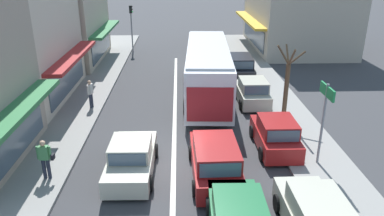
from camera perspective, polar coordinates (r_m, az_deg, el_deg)
ground_plane at (r=16.22m, az=-2.80°, el=-8.32°), size 140.00×140.00×0.00m
lane_centre_line at (r=19.77m, az=-2.67°, el=-2.47°), size 0.20×28.00×0.01m
sidewalk_left at (r=22.73m, az=-20.04°, el=-0.34°), size 5.20×44.00×0.14m
kerb_right at (r=22.38m, az=13.45°, el=0.06°), size 2.80×44.00×0.12m
shopfront_far_end at (r=33.25m, az=-20.97°, el=13.92°), size 8.94×9.12×8.70m
building_right_far at (r=37.81m, az=15.83°, el=15.44°), size 9.09×12.07×8.88m
city_bus at (r=23.15m, az=2.40°, el=6.14°), size 3.14×10.97×3.23m
wagon_queue_far_back at (r=14.90m, az=3.53°, el=-7.96°), size 2.01×4.54×1.58m
sedan_behind_bus_mid at (r=15.36m, az=-9.21°, el=-7.61°), size 1.96×4.23×1.47m
parked_hatchback_kerb_front at (r=12.69m, az=18.15°, el=-15.28°), size 1.85×3.72×1.54m
parked_hatchback_kerb_second at (r=17.39m, az=12.61°, el=-4.02°), size 1.83×3.70×1.54m
parked_hatchback_kerb_third at (r=22.65m, az=9.16°, el=2.41°), size 1.84×3.71×1.54m
parked_wagon_kerb_rear at (r=27.93m, az=7.23°, el=6.33°), size 2.00×4.53×1.58m
traffic_light_downstreet at (r=35.50m, az=-9.24°, el=13.02°), size 0.33×0.24×4.20m
directional_road_sign at (r=15.79m, az=19.63°, el=0.28°), size 0.10×1.40×3.60m
street_tree_right at (r=20.12m, az=14.21°, el=3.30°), size 1.51×1.64×4.13m
pedestrian_with_handbag_near at (r=15.50m, az=-21.49°, el=-6.98°), size 0.65×0.25×1.63m
pedestrian_browsing_midblock at (r=22.04m, az=-15.24°, el=2.33°), size 0.29×0.56×1.63m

